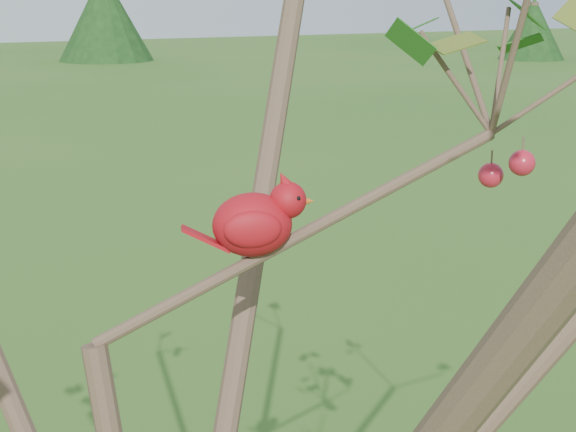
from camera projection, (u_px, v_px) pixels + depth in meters
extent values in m
sphere|color=#AC1829|center=(522.00, 163.00, 1.32)|extent=(0.04, 0.04, 0.04)
sphere|color=#AC1829|center=(491.00, 175.00, 1.39)|extent=(0.04, 0.04, 0.04)
ellipsoid|color=#A30E16|center=(252.00, 225.00, 1.22)|extent=(0.13, 0.11, 0.09)
sphere|color=#A30E16|center=(288.00, 200.00, 1.22)|extent=(0.06, 0.06, 0.05)
cone|color=#A30E16|center=(285.00, 182.00, 1.21)|extent=(0.04, 0.04, 0.04)
cone|color=#D85914|center=(306.00, 201.00, 1.22)|extent=(0.03, 0.02, 0.02)
ellipsoid|color=black|center=(300.00, 202.00, 1.22)|extent=(0.02, 0.03, 0.02)
cube|color=#A30E16|center=(206.00, 239.00, 1.21)|extent=(0.07, 0.04, 0.04)
ellipsoid|color=#A30E16|center=(246.00, 217.00, 1.25)|extent=(0.08, 0.04, 0.05)
ellipsoid|color=#A30E16|center=(253.00, 230.00, 1.18)|extent=(0.08, 0.04, 0.05)
cylinder|color=#3F2E22|center=(105.00, 19.00, 29.16)|extent=(0.40, 0.40, 2.70)
cone|color=black|center=(105.00, 16.00, 29.13)|extent=(3.15, 3.15, 2.92)
cylinder|color=#3F2E22|center=(533.00, 31.00, 29.75)|extent=(0.28, 0.28, 1.90)
cone|color=black|center=(533.00, 28.00, 29.73)|extent=(2.21, 2.21, 2.06)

